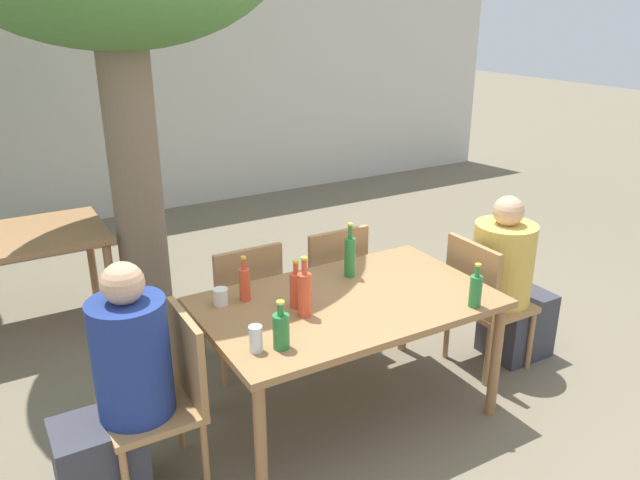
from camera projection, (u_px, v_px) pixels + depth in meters
name	position (u px, v px, depth m)	size (l,w,h in m)	color
ground_plane	(345.00, 413.00, 3.69)	(30.00, 30.00, 0.00)	#706651
cafe_building_wall	(130.00, 89.00, 6.76)	(10.00, 0.08, 2.80)	beige
dining_table_front	(347.00, 311.00, 3.45)	(1.60, 0.98, 0.75)	#996B42
dining_table_back	(9.00, 249.00, 4.37)	(1.29, 0.85, 0.75)	#996B42
patio_chair_0	(168.00, 391.00, 3.02)	(0.44, 0.44, 0.90)	#A87A4C
patio_chair_1	(482.00, 297.00, 3.99)	(0.44, 0.44, 0.90)	#A87A4C
patio_chair_2	(243.00, 301.00, 3.94)	(0.44, 0.44, 0.90)	#A87A4C
patio_chair_3	(330.00, 280.00, 4.24)	(0.44, 0.44, 0.90)	#A87A4C
person_seated_0	(118.00, 399.00, 2.90)	(0.58, 0.36, 1.22)	#383842
person_seated_1	(509.00, 287.00, 4.09)	(0.59, 0.39, 1.16)	#383842
soda_bottle_0	(305.00, 293.00, 3.20)	(0.07, 0.07, 0.33)	#DB4C2D
green_bottle_1	(350.00, 256.00, 3.67)	(0.06, 0.06, 0.33)	#287A38
soda_bottle_2	(296.00, 289.00, 3.30)	(0.07, 0.07, 0.27)	#DB4C2D
green_bottle_3	(476.00, 290.00, 3.31)	(0.07, 0.07, 0.25)	#287A38
green_bottle_4	(281.00, 330.00, 2.91)	(0.08, 0.08, 0.24)	#287A38
soda_bottle_5	(245.00, 283.00, 3.38)	(0.06, 0.06, 0.26)	#DB4C2D
drinking_glass_0	(221.00, 297.00, 3.35)	(0.08, 0.08, 0.09)	silver
drinking_glass_1	(256.00, 339.00, 2.89)	(0.06, 0.06, 0.13)	silver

